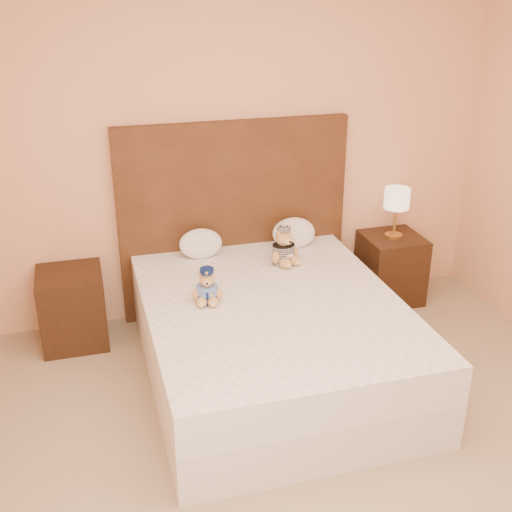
{
  "coord_description": "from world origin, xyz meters",
  "views": [
    {
      "loc": [
        -1.09,
        -2.25,
        2.45
      ],
      "look_at": [
        -0.04,
        1.45,
        0.77
      ],
      "focal_mm": 45.0,
      "sensor_mm": 36.0,
      "label": 1
    }
  ],
  "objects": [
    {
      "name": "pillow_left",
      "position": [
        -0.3,
        2.03,
        0.66
      ],
      "size": [
        0.32,
        0.21,
        0.22
      ],
      "primitive_type": "ellipsoid",
      "color": "white",
      "rests_on": "bed"
    },
    {
      "name": "bed",
      "position": [
        0.0,
        1.2,
        0.28
      ],
      "size": [
        1.6,
        2.0,
        0.55
      ],
      "color": "white",
      "rests_on": "ground"
    },
    {
      "name": "nightstand_left",
      "position": [
        -1.25,
        2.0,
        0.28
      ],
      "size": [
        0.45,
        0.45,
        0.55
      ],
      "primitive_type": "cube",
      "color": "#321D10",
      "rests_on": "ground"
    },
    {
      "name": "pillow_right",
      "position": [
        0.42,
        2.03,
        0.67
      ],
      "size": [
        0.34,
        0.22,
        0.24
      ],
      "primitive_type": "ellipsoid",
      "color": "white",
      "rests_on": "bed"
    },
    {
      "name": "ground",
      "position": [
        0.0,
        0.0,
        0.0
      ],
      "size": [
        4.0,
        4.5,
        0.0
      ],
      "primitive_type": "cube",
      "color": "tan",
      "rests_on": "ground"
    },
    {
      "name": "lamp",
      "position": [
        1.25,
        2.0,
        0.85
      ],
      "size": [
        0.2,
        0.2,
        0.4
      ],
      "color": "gold",
      "rests_on": "nightstand_right"
    },
    {
      "name": "headboard",
      "position": [
        0.0,
        2.21,
        0.75
      ],
      "size": [
        1.75,
        0.08,
        1.5
      ],
      "primitive_type": "cube",
      "color": "#523018",
      "rests_on": "ground"
    },
    {
      "name": "nightstand_right",
      "position": [
        1.25,
        2.0,
        0.28
      ],
      "size": [
        0.45,
        0.45,
        0.55
      ],
      "primitive_type": "cube",
      "color": "#321D10",
      "rests_on": "ground"
    },
    {
      "name": "room_walls",
      "position": [
        0.0,
        0.46,
        1.81
      ],
      "size": [
        4.04,
        4.52,
        2.72
      ],
      "color": "#ECAA81",
      "rests_on": "ground"
    },
    {
      "name": "teddy_prisoner",
      "position": [
        0.25,
        1.75,
        0.68
      ],
      "size": [
        0.31,
        0.3,
        0.27
      ],
      "primitive_type": null,
      "rotation": [
        0.0,
        0.0,
        0.36
      ],
      "color": "#BA8748",
      "rests_on": "bed"
    },
    {
      "name": "teddy_police",
      "position": [
        -0.4,
        1.31,
        0.67
      ],
      "size": [
        0.24,
        0.23,
        0.23
      ],
      "primitive_type": null,
      "rotation": [
        0.0,
        0.0,
        -0.22
      ],
      "color": "#BA8748",
      "rests_on": "bed"
    }
  ]
}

